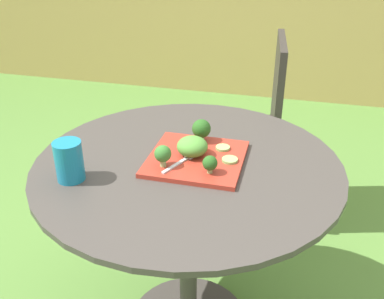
{
  "coord_description": "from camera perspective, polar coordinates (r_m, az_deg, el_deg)",
  "views": [
    {
      "loc": [
        0.3,
        -1.1,
        1.37
      ],
      "look_at": [
        0.01,
        0.01,
        0.76
      ],
      "focal_mm": 41.03,
      "sensor_mm": 36.0,
      "label": 1
    }
  ],
  "objects": [
    {
      "name": "cucumber_slice_1",
      "position": [
        1.36,
        4.02,
        0.22
      ],
      "size": [
        0.04,
        0.04,
        0.01
      ],
      "primitive_type": "cylinder",
      "color": "#8EB766",
      "rests_on": "salad_plate"
    },
    {
      "name": "salad_plate",
      "position": [
        1.32,
        0.56,
        -1.18
      ],
      "size": [
        0.28,
        0.28,
        0.01
      ],
      "primitive_type": "cube",
      "color": "#AD3323",
      "rests_on": "patio_table"
    },
    {
      "name": "broccoli_floret_0",
      "position": [
        1.22,
        2.35,
        -1.8
      ],
      "size": [
        0.04,
        0.04,
        0.05
      ],
      "color": "#99B770",
      "rests_on": "salad_plate"
    },
    {
      "name": "patio_table",
      "position": [
        1.45,
        -0.52,
        -10.27
      ],
      "size": [
        0.92,
        0.92,
        0.72
      ],
      "color": "#423D38",
      "rests_on": "ground_plane"
    },
    {
      "name": "cucumber_slice_0",
      "position": [
        1.29,
        4.94,
        -1.35
      ],
      "size": [
        0.05,
        0.05,
        0.01
      ],
      "primitive_type": "cylinder",
      "color": "#8EB766",
      "rests_on": "salad_plate"
    },
    {
      "name": "broccoli_floret_2",
      "position": [
        1.39,
        1.23,
        2.69
      ],
      "size": [
        0.06,
        0.06,
        0.07
      ],
      "color": "#99B770",
      "rests_on": "salad_plate"
    },
    {
      "name": "bamboo_fence",
      "position": [
        3.68,
        10.07,
        18.42
      ],
      "size": [
        8.0,
        0.08,
        1.56
      ],
      "primitive_type": "cube",
      "color": "tan",
      "rests_on": "ground_plane"
    },
    {
      "name": "patio_chair",
      "position": [
        2.12,
        7.79,
        4.2
      ],
      "size": [
        0.48,
        0.48,
        0.9
      ],
      "color": "#332D28",
      "rests_on": "ground_plane"
    },
    {
      "name": "fork",
      "position": [
        1.29,
        -1.1,
        -1.4
      ],
      "size": [
        0.08,
        0.15,
        0.0
      ],
      "color": "silver",
      "rests_on": "salad_plate"
    },
    {
      "name": "lettuce_mound",
      "position": [
        1.31,
        0.04,
        0.41
      ],
      "size": [
        0.09,
        0.09,
        0.06
      ],
      "primitive_type": "ellipsoid",
      "color": "#519338",
      "rests_on": "salad_plate"
    },
    {
      "name": "broccoli_floret_1",
      "position": [
        1.25,
        -3.82,
        -0.6
      ],
      "size": [
        0.05,
        0.05,
        0.07
      ],
      "color": "#99B770",
      "rests_on": "salad_plate"
    },
    {
      "name": "drinking_glass",
      "position": [
        1.25,
        -15.65,
        -1.69
      ],
      "size": [
        0.08,
        0.08,
        0.12
      ],
      "color": "teal",
      "rests_on": "patio_table"
    }
  ]
}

